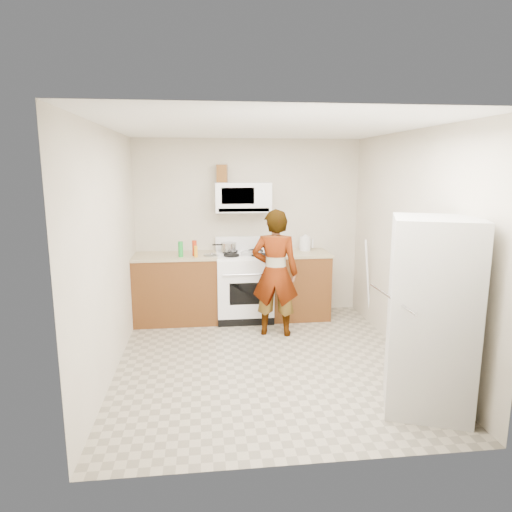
{
  "coord_description": "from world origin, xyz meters",
  "views": [
    {
      "loc": [
        -0.66,
        -4.68,
        2.11
      ],
      "look_at": [
        -0.04,
        0.55,
        1.08
      ],
      "focal_mm": 32.0,
      "sensor_mm": 36.0,
      "label": 1
    }
  ],
  "objects": [
    {
      "name": "jug",
      "position": [
        -0.38,
        1.66,
        2.02
      ],
      "size": [
        0.16,
        0.16,
        0.24
      ],
      "primitive_type": "cube",
      "rotation": [
        0.0,
        0.0,
        -0.16
      ],
      "color": "brown",
      "rests_on": "microwave"
    },
    {
      "name": "bottle_spray",
      "position": [
        -0.77,
        1.4,
        1.04
      ],
      "size": [
        0.06,
        0.06,
        0.21
      ],
      "primitive_type": "cylinder",
      "rotation": [
        0.0,
        0.0,
        -0.06
      ],
      "color": "#B62A0D",
      "rests_on": "counter_left"
    },
    {
      "name": "counter_left",
      "position": [
        -1.04,
        1.49,
        0.92
      ],
      "size": [
        1.14,
        0.64,
        0.03
      ],
      "primitive_type": "cube",
      "color": "tan",
      "rests_on": "cabinet_left"
    },
    {
      "name": "counter_right",
      "position": [
        0.68,
        1.49,
        0.92
      ],
      "size": [
        0.82,
        0.64,
        0.03
      ],
      "primitive_type": "cube",
      "color": "tan",
      "rests_on": "cabinet_right"
    },
    {
      "name": "pot_lid",
      "position": [
        -0.55,
        1.38,
        0.94
      ],
      "size": [
        0.23,
        0.23,
        0.01
      ],
      "primitive_type": "cylinder",
      "rotation": [
        0.0,
        0.0,
        0.06
      ],
      "color": "silver",
      "rests_on": "counter_left"
    },
    {
      "name": "back_wall",
      "position": [
        0.0,
        1.79,
        1.25
      ],
      "size": [
        3.2,
        0.02,
        2.5
      ],
      "primitive_type": "cube",
      "color": "beige",
      "rests_on": "floor"
    },
    {
      "name": "saucepan",
      "position": [
        -0.3,
        1.58,
        1.01
      ],
      "size": [
        0.24,
        0.24,
        0.11
      ],
      "primitive_type": "cylinder",
      "rotation": [
        0.0,
        0.0,
        -0.16
      ],
      "color": "#AAABAF",
      "rests_on": "gas_range"
    },
    {
      "name": "tray",
      "position": [
        -0.01,
        1.38,
        0.96
      ],
      "size": [
        0.29,
        0.25,
        0.05
      ],
      "primitive_type": "cube",
      "rotation": [
        0.0,
        0.0,
        -0.43
      ],
      "color": "silver",
      "rests_on": "gas_range"
    },
    {
      "name": "bottle_green_cap",
      "position": [
        -0.95,
        1.34,
        1.04
      ],
      "size": [
        0.08,
        0.08,
        0.21
      ],
      "primitive_type": "cylinder",
      "rotation": [
        0.0,
        0.0,
        -0.32
      ],
      "color": "#1A922F",
      "rests_on": "counter_left"
    },
    {
      "name": "fridge",
      "position": [
        1.29,
        -1.12,
        0.85
      ],
      "size": [
        0.91,
        0.91,
        1.7
      ],
      "primitive_type": "cube",
      "rotation": [
        0.0,
        0.0,
        -0.37
      ],
      "color": "#B8B8B4",
      "rests_on": "floor"
    },
    {
      "name": "bottle_hot_sauce",
      "position": [
        -0.75,
        1.31,
        1.01
      ],
      "size": [
        0.06,
        0.06,
        0.15
      ],
      "primitive_type": "cylinder",
      "rotation": [
        0.0,
        0.0,
        -0.27
      ],
      "color": "orange",
      "rests_on": "counter_left"
    },
    {
      "name": "cabinet_left",
      "position": [
        -1.04,
        1.49,
        0.45
      ],
      "size": [
        1.12,
        0.62,
        0.9
      ],
      "primitive_type": "cube",
      "color": "brown",
      "rests_on": "floor"
    },
    {
      "name": "gas_range",
      "position": [
        -0.1,
        1.48,
        0.49
      ],
      "size": [
        0.76,
        0.65,
        1.13
      ],
      "color": "white",
      "rests_on": "floor"
    },
    {
      "name": "floor",
      "position": [
        0.0,
        0.0,
        0.0
      ],
      "size": [
        3.6,
        3.6,
        0.0
      ],
      "primitive_type": "plane",
      "color": "gray",
      "rests_on": "ground"
    },
    {
      "name": "broom",
      "position": [
        1.55,
        1.1,
        0.59
      ],
      "size": [
        0.2,
        0.18,
        1.16
      ],
      "primitive_type": "cylinder",
      "rotation": [
        0.14,
        -0.14,
        -0.06
      ],
      "color": "white",
      "rests_on": "floor"
    },
    {
      "name": "cabinet_right",
      "position": [
        0.68,
        1.49,
        0.45
      ],
      "size": [
        0.8,
        0.62,
        0.9
      ],
      "primitive_type": "cube",
      "color": "brown",
      "rests_on": "floor"
    },
    {
      "name": "kettle",
      "position": [
        0.79,
        1.62,
        1.03
      ],
      "size": [
        0.21,
        0.21,
        0.19
      ],
      "primitive_type": "cylinder",
      "rotation": [
        0.0,
        0.0,
        0.38
      ],
      "color": "silver",
      "rests_on": "counter_right"
    },
    {
      "name": "person",
      "position": [
        0.23,
        0.82,
        0.8
      ],
      "size": [
        0.66,
        0.51,
        1.61
      ],
      "primitive_type": "imported",
      "rotation": [
        0.0,
        0.0,
        2.9
      ],
      "color": "tan",
      "rests_on": "floor"
    },
    {
      "name": "right_wall",
      "position": [
        1.59,
        0.0,
        1.25
      ],
      "size": [
        0.02,
        3.6,
        2.5
      ],
      "primitive_type": "cube",
      "color": "beige",
      "rests_on": "floor"
    },
    {
      "name": "microwave",
      "position": [
        -0.1,
        1.61,
        1.7
      ],
      "size": [
        0.76,
        0.38,
        0.4
      ],
      "primitive_type": "cube",
      "color": "white",
      "rests_on": "back_wall"
    }
  ]
}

